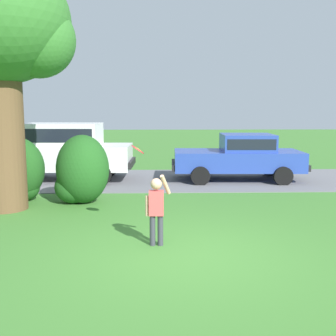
{
  "coord_description": "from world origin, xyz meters",
  "views": [
    {
      "loc": [
        -0.52,
        -6.59,
        2.43
      ],
      "look_at": [
        -0.26,
        2.53,
        1.1
      ],
      "focal_mm": 44.34,
      "sensor_mm": 36.0,
      "label": 1
    }
  ],
  "objects": [
    {
      "name": "frisbee",
      "position": [
        -0.88,
        1.38,
        1.63
      ],
      "size": [
        0.26,
        0.28,
        0.2
      ],
      "color": "red"
    },
    {
      "name": "shrub_centre_left",
      "position": [
        -2.45,
        3.92,
        0.79
      ],
      "size": [
        1.39,
        1.35,
        1.75
      ],
      "color": "#1E511C",
      "rests_on": "ground"
    },
    {
      "name": "driveway_strip",
      "position": [
        0.0,
        7.27,
        0.01
      ],
      "size": [
        28.0,
        4.4,
        0.02
      ],
      "primitive_type": "cube",
      "color": "slate",
      "rests_on": "ground"
    },
    {
      "name": "parked_sedan",
      "position": [
        2.3,
        7.15,
        0.85
      ],
      "size": [
        4.46,
        2.21,
        1.56
      ],
      "color": "#28429E",
      "rests_on": "ground"
    },
    {
      "name": "ground_plane",
      "position": [
        0.0,
        0.0,
        0.0
      ],
      "size": [
        80.0,
        80.0,
        0.0
      ],
      "primitive_type": "plane",
      "color": "#3D752D"
    },
    {
      "name": "shrub_near_tree",
      "position": [
        -4.17,
        4.25,
        0.78
      ],
      "size": [
        1.47,
        1.19,
        1.69
      ],
      "color": "#1E511C",
      "rests_on": "ground"
    },
    {
      "name": "parked_suv",
      "position": [
        -3.64,
        7.29,
        1.08
      ],
      "size": [
        4.76,
        2.22,
        1.92
      ],
      "color": "white",
      "rests_on": "ground"
    },
    {
      "name": "child_thrower",
      "position": [
        -0.53,
        0.53,
        0.72
      ],
      "size": [
        0.46,
        0.26,
        1.29
      ],
      "color": "#383842",
      "rests_on": "ground"
    }
  ]
}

